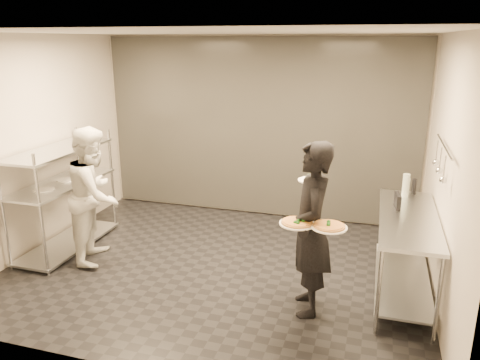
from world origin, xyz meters
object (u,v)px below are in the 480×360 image
(pass_rack, at_px, (63,193))
(bottle_clear, at_px, (407,186))
(pizza_plate_near, at_px, (297,223))
(pos_monitor, at_px, (397,201))
(salad_plate, at_px, (312,179))
(prep_counter, at_px, (406,241))
(waiter, at_px, (311,230))
(bottle_green, at_px, (406,186))
(pizza_plate_far, at_px, (329,226))
(chef, at_px, (95,194))
(bottle_dark, at_px, (414,186))

(pass_rack, height_order, bottle_clear, pass_rack)
(pizza_plate_near, xyz_separation_m, pos_monitor, (0.94, 1.07, -0.05))
(salad_plate, bearing_deg, prep_counter, 15.57)
(pizza_plate_near, bearing_deg, salad_plate, 85.47)
(waiter, xyz_separation_m, bottle_green, (0.93, 1.27, 0.16))
(pizza_plate_near, relative_size, pos_monitor, 1.51)
(pass_rack, distance_m, bottle_clear, 4.42)
(pizza_plate_far, bearing_deg, chef, 166.76)
(pizza_plate_far, distance_m, pos_monitor, 1.26)
(salad_plate, bearing_deg, pizza_plate_far, -66.15)
(pass_rack, xyz_separation_m, bottle_green, (4.31, 0.65, 0.29))
(prep_counter, height_order, pizza_plate_far, pizza_plate_far)
(chef, xyz_separation_m, bottle_dark, (3.81, 0.97, 0.16))
(waiter, distance_m, pizza_plate_far, 0.36)
(pos_monitor, xyz_separation_m, bottle_dark, (0.20, 0.57, 0.01))
(prep_counter, relative_size, salad_plate, 6.31)
(pizza_plate_near, bearing_deg, bottle_green, 55.31)
(pass_rack, relative_size, salad_plate, 5.61)
(waiter, xyz_separation_m, salad_plate, (-0.06, 0.33, 0.43))
(waiter, distance_m, pizza_plate_near, 0.29)
(prep_counter, height_order, bottle_clear, bottle_clear)
(pizza_plate_far, distance_m, salad_plate, 0.69)
(bottle_dark, bearing_deg, chef, -165.78)
(waiter, distance_m, chef, 2.81)
(pass_rack, height_order, salad_plate, pass_rack)
(chef, bearing_deg, bottle_clear, -91.60)
(pos_monitor, xyz_separation_m, bottle_green, (0.10, 0.42, 0.06))
(pizza_plate_near, distance_m, bottle_green, 1.82)
(pizza_plate_far, distance_m, bottle_dark, 1.87)
(pos_monitor, relative_size, bottle_green, 0.80)
(waiter, bearing_deg, pass_rack, -115.27)
(waiter, bearing_deg, pos_monitor, 120.25)
(pass_rack, height_order, prep_counter, pass_rack)
(pass_rack, distance_m, pos_monitor, 4.22)
(chef, relative_size, bottle_dark, 8.98)
(pizza_plate_near, xyz_separation_m, bottle_dark, (1.14, 1.64, -0.03))
(chef, height_order, pos_monitor, chef)
(salad_plate, relative_size, bottle_clear, 1.48)
(pos_monitor, height_order, bottle_dark, bottle_dark)
(chef, xyz_separation_m, pizza_plate_far, (2.98, -0.70, 0.20))
(pos_monitor, bearing_deg, chef, 178.96)
(prep_counter, xyz_separation_m, pos_monitor, (-0.12, 0.23, 0.38))
(pizza_plate_near, distance_m, pizza_plate_far, 0.30)
(salad_plate, bearing_deg, pizza_plate_near, -94.53)
(pizza_plate_near, xyz_separation_m, salad_plate, (0.04, 0.56, 0.28))
(salad_plate, xyz_separation_m, pos_monitor, (0.89, 0.51, -0.33))
(chef, height_order, bottle_dark, chef)
(bottle_green, bearing_deg, pos_monitor, -102.94)
(chef, bearing_deg, prep_counter, -103.55)
(waiter, xyz_separation_m, bottle_clear, (0.96, 1.42, 0.12))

